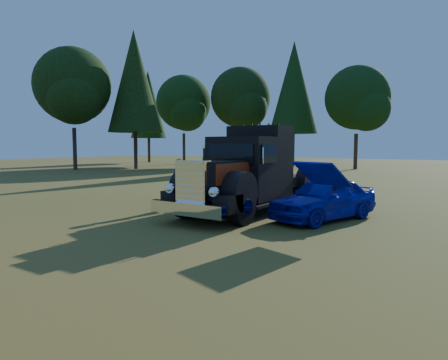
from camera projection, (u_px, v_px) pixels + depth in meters
ground at (210, 222)px, 12.01m from camera, size 120.00×120.00×0.00m
treeline at (355, 85)px, 35.69m from camera, size 72.10×24.04×13.84m
diamond_t_truck at (247, 175)px, 13.75m from camera, size 3.33×7.16×3.00m
hotrod_coupe at (324, 199)px, 12.36m from camera, size 2.67×4.34×1.89m
spectator_near at (181, 184)px, 14.62m from camera, size 0.73×0.80×1.83m
spectator_far at (207, 185)px, 14.49m from camera, size 1.06×1.09×1.76m
distant_teal_car at (221, 162)px, 40.39m from camera, size 1.91×4.17×1.32m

